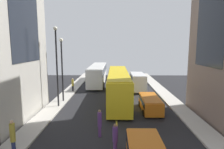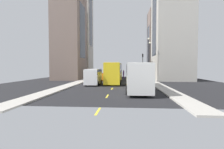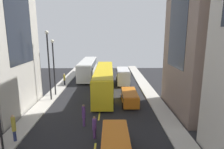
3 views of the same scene
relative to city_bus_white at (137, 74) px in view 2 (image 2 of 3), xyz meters
name	(u,v)px [view 2 (image 2 of 3)]	position (x,y,z in m)	size (l,w,h in m)	color
ground_plane	(116,83)	(3.24, -9.64, -2.01)	(39.67, 39.67, 0.00)	black
sidewalk_west	(154,83)	(-3.65, -9.64, -1.94)	(1.89, 44.00, 0.15)	#B2ADA3
sidewalk_east	(79,82)	(10.13, -9.64, -1.94)	(1.89, 44.00, 0.15)	#B2ADA3
lane_stripe_0	(120,76)	(3.24, -30.64, -2.00)	(0.16, 2.00, 0.01)	yellow
lane_stripe_1	(119,78)	(3.24, -24.64, -2.00)	(0.16, 2.00, 0.01)	yellow
lane_stripe_2	(118,79)	(3.24, -18.64, -2.00)	(0.16, 2.00, 0.01)	yellow
lane_stripe_3	(117,81)	(3.24, -12.64, -2.00)	(0.16, 2.00, 0.01)	yellow
lane_stripe_4	(115,84)	(3.24, -6.64, -2.00)	(0.16, 2.00, 0.01)	yellow
lane_stripe_5	(112,89)	(3.24, -0.64, -2.00)	(0.16, 2.00, 0.01)	yellow
lane_stripe_6	(107,96)	(3.24, 5.36, -2.00)	(0.16, 2.00, 0.01)	yellow
lane_stripe_7	(98,111)	(3.24, 11.36, -2.00)	(0.16, 2.00, 0.01)	yellow
building_west_0	(166,44)	(-9.58, -26.95, 7.04)	(9.66, 7.25, 18.10)	#7A665B
building_west_1	(172,26)	(-8.55, -17.13, 9.87)	(7.57, 9.73, 23.75)	#B7B2A8
building_east_0	(77,8)	(15.34, -27.03, 17.60)	(8.22, 7.18, 39.21)	#B7B2A8
building_east_1	(70,32)	(14.28, -17.30, 8.98)	(6.07, 8.98, 21.97)	#7A665B
city_bus_white	(137,74)	(0.00, 0.00, 0.00)	(2.80, 13.00, 3.35)	silver
streetcar_yellow	(115,71)	(3.53, -10.61, 0.12)	(2.70, 14.66, 3.59)	yellow
delivery_van_white	(93,76)	(6.62, -5.32, -0.50)	(2.25, 5.18, 2.58)	white
car_orange_0	(101,76)	(6.79, -14.91, -1.12)	(2.00, 4.71, 1.51)	orange
car_orange_1	(113,74)	(4.75, -24.95, -1.04)	(2.08, 4.22, 1.65)	orange
pedestrian_walking_far	(154,78)	(-3.16, -6.52, -0.85)	(0.32, 0.32, 1.91)	black
pedestrian_crossing_near	(143,73)	(-3.11, -23.45, -0.68)	(0.31, 0.31, 2.20)	navy
pedestrian_crossing_mid	(124,74)	(1.95, -20.76, -0.88)	(0.31, 0.31, 2.11)	#593372
pedestrian_waiting_curb	(119,74)	(3.10, -22.86, -1.00)	(0.34, 0.34, 1.91)	#593372
traffic_light_near_corner	(143,61)	(-3.11, -25.15, 2.46)	(0.32, 0.44, 6.25)	black
streetlamp_near	(150,57)	(-3.21, -11.73, 2.73)	(0.44, 0.44, 7.57)	black
streetlamp_far	(149,55)	(-3.21, -13.74, 3.32)	(0.44, 0.44, 8.68)	black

